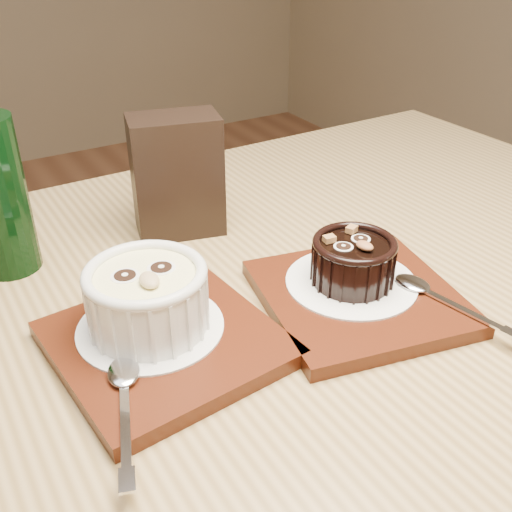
{
  "coord_description": "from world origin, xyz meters",
  "views": [
    {
      "loc": [
        0.01,
        -0.44,
        1.09
      ],
      "look_at": [
        0.25,
        -0.04,
        0.81
      ],
      "focal_mm": 42.0,
      "sensor_mm": 36.0,
      "label": 1
    }
  ],
  "objects_px": {
    "ramekin_white": "(147,296)",
    "ramekin_dark": "(353,259)",
    "tray_right": "(358,297)",
    "tray_left": "(165,343)",
    "condiment_stand": "(177,176)",
    "table": "(255,384)"
  },
  "relations": [
    {
      "from": "ramekin_white",
      "to": "ramekin_dark",
      "type": "bearing_deg",
      "value": -2.82
    },
    {
      "from": "tray_right",
      "to": "ramekin_dark",
      "type": "relative_size",
      "value": 2.2
    },
    {
      "from": "tray_left",
      "to": "condiment_stand",
      "type": "distance_m",
      "value": 0.23
    },
    {
      "from": "tray_left",
      "to": "condiment_stand",
      "type": "bearing_deg",
      "value": 61.88
    },
    {
      "from": "table",
      "to": "ramekin_dark",
      "type": "distance_m",
      "value": 0.17
    },
    {
      "from": "ramekin_white",
      "to": "condiment_stand",
      "type": "xyz_separation_m",
      "value": [
        0.11,
        0.18,
        0.02
      ]
    },
    {
      "from": "tray_left",
      "to": "ramekin_white",
      "type": "distance_m",
      "value": 0.05
    },
    {
      "from": "condiment_stand",
      "to": "ramekin_dark",
      "type": "bearing_deg",
      "value": -68.03
    },
    {
      "from": "table",
      "to": "tray_right",
      "type": "relative_size",
      "value": 6.71
    },
    {
      "from": "table",
      "to": "tray_left",
      "type": "relative_size",
      "value": 6.71
    },
    {
      "from": "ramekin_white",
      "to": "tray_right",
      "type": "height_order",
      "value": "ramekin_white"
    },
    {
      "from": "tray_right",
      "to": "condiment_stand",
      "type": "distance_m",
      "value": 0.25
    },
    {
      "from": "table",
      "to": "tray_right",
      "type": "height_order",
      "value": "tray_right"
    },
    {
      "from": "table",
      "to": "ramekin_white",
      "type": "distance_m",
      "value": 0.17
    },
    {
      "from": "tray_left",
      "to": "ramekin_dark",
      "type": "xyz_separation_m",
      "value": [
        0.19,
        -0.02,
        0.03
      ]
    },
    {
      "from": "tray_right",
      "to": "ramekin_dark",
      "type": "bearing_deg",
      "value": 80.23
    },
    {
      "from": "table",
      "to": "ramekin_dark",
      "type": "bearing_deg",
      "value": -13.01
    },
    {
      "from": "tray_left",
      "to": "ramekin_white",
      "type": "height_order",
      "value": "ramekin_white"
    },
    {
      "from": "tray_left",
      "to": "condiment_stand",
      "type": "height_order",
      "value": "condiment_stand"
    },
    {
      "from": "table",
      "to": "ramekin_white",
      "type": "relative_size",
      "value": 11.41
    },
    {
      "from": "ramekin_white",
      "to": "tray_right",
      "type": "distance_m",
      "value": 0.21
    },
    {
      "from": "tray_right",
      "to": "condiment_stand",
      "type": "relative_size",
      "value": 1.29
    }
  ]
}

